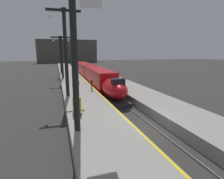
{
  "coord_description": "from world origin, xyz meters",
  "views": [
    {
      "loc": [
        -7.06,
        -12.9,
        6.53
      ],
      "look_at": [
        -0.42,
        8.61,
        1.8
      ],
      "focal_mm": 28.64,
      "sensor_mm": 36.0,
      "label": 1
    }
  ],
  "objects_px": {
    "highspeed_train_main": "(92,74)",
    "rolling_suitcase": "(78,83)",
    "ticket_machine_yellow": "(77,106)",
    "station_column_near": "(75,40)",
    "passenger_near_edge": "(74,80)",
    "station_column_mid": "(65,46)",
    "passenger_mid_platform": "(92,84)",
    "station_column_far": "(62,53)",
    "station_column_distant": "(60,51)"
  },
  "relations": [
    {
      "from": "station_column_mid",
      "to": "passenger_near_edge",
      "type": "bearing_deg",
      "value": 78.07
    },
    {
      "from": "highspeed_train_main",
      "to": "station_column_mid",
      "type": "distance_m",
      "value": 16.33
    },
    {
      "from": "highspeed_train_main",
      "to": "station_column_distant",
      "type": "xyz_separation_m",
      "value": [
        -5.9,
        13.67,
        4.84
      ]
    },
    {
      "from": "station_column_near",
      "to": "passenger_mid_platform",
      "type": "distance_m",
      "value": 14.62
    },
    {
      "from": "station_column_far",
      "to": "rolling_suitcase",
      "type": "distance_m",
      "value": 10.64
    },
    {
      "from": "station_column_near",
      "to": "passenger_near_edge",
      "type": "height_order",
      "value": "station_column_near"
    },
    {
      "from": "station_column_near",
      "to": "station_column_distant",
      "type": "xyz_separation_m",
      "value": [
        -0.05,
        38.63,
        -0.51
      ]
    },
    {
      "from": "station_column_near",
      "to": "station_column_mid",
      "type": "height_order",
      "value": "station_column_mid"
    },
    {
      "from": "station_column_far",
      "to": "rolling_suitcase",
      "type": "height_order",
      "value": "station_column_far"
    },
    {
      "from": "station_column_distant",
      "to": "passenger_near_edge",
      "type": "relative_size",
      "value": 5.65
    },
    {
      "from": "station_column_mid",
      "to": "station_column_far",
      "type": "height_order",
      "value": "station_column_mid"
    },
    {
      "from": "station_column_far",
      "to": "ticket_machine_yellow",
      "type": "bearing_deg",
      "value": -89.17
    },
    {
      "from": "highspeed_train_main",
      "to": "rolling_suitcase",
      "type": "relative_size",
      "value": 38.9
    },
    {
      "from": "highspeed_train_main",
      "to": "station_column_near",
      "type": "height_order",
      "value": "station_column_near"
    },
    {
      "from": "station_column_mid",
      "to": "rolling_suitcase",
      "type": "distance_m",
      "value": 9.84
    },
    {
      "from": "highspeed_train_main",
      "to": "station_column_distant",
      "type": "height_order",
      "value": "station_column_distant"
    },
    {
      "from": "passenger_mid_platform",
      "to": "passenger_near_edge",
      "type": "bearing_deg",
      "value": 114.16
    },
    {
      "from": "station_column_far",
      "to": "passenger_mid_platform",
      "type": "bearing_deg",
      "value": -75.96
    },
    {
      "from": "highspeed_train_main",
      "to": "station_column_far",
      "type": "relative_size",
      "value": 4.39
    },
    {
      "from": "station_column_far",
      "to": "station_column_distant",
      "type": "xyz_separation_m",
      "value": [
        -0.0,
        11.2,
        0.45
      ]
    },
    {
      "from": "highspeed_train_main",
      "to": "passenger_near_edge",
      "type": "relative_size",
      "value": 22.6
    },
    {
      "from": "highspeed_train_main",
      "to": "station_column_distant",
      "type": "relative_size",
      "value": 4.0
    },
    {
      "from": "rolling_suitcase",
      "to": "ticket_machine_yellow",
      "type": "bearing_deg",
      "value": -96.85
    },
    {
      "from": "station_column_far",
      "to": "station_column_distant",
      "type": "bearing_deg",
      "value": 90.0
    },
    {
      "from": "passenger_near_edge",
      "to": "passenger_mid_platform",
      "type": "distance_m",
      "value": 5.04
    },
    {
      "from": "station_column_distant",
      "to": "rolling_suitcase",
      "type": "relative_size",
      "value": 9.72
    },
    {
      "from": "highspeed_train_main",
      "to": "station_column_mid",
      "type": "xyz_separation_m",
      "value": [
        -5.9,
        -14.26,
        5.34
      ]
    },
    {
      "from": "highspeed_train_main",
      "to": "rolling_suitcase",
      "type": "xyz_separation_m",
      "value": [
        -3.76,
        -6.69,
        -0.57
      ]
    },
    {
      "from": "station_column_distant",
      "to": "station_column_far",
      "type": "bearing_deg",
      "value": -90.0
    },
    {
      "from": "highspeed_train_main",
      "to": "ticket_machine_yellow",
      "type": "xyz_separation_m",
      "value": [
        -5.55,
        -21.62,
        -0.14
      ]
    },
    {
      "from": "station_column_mid",
      "to": "station_column_far",
      "type": "xyz_separation_m",
      "value": [
        0.0,
        16.74,
        -0.95
      ]
    },
    {
      "from": "station_column_near",
      "to": "station_column_far",
      "type": "height_order",
      "value": "station_column_near"
    },
    {
      "from": "ticket_machine_yellow",
      "to": "passenger_near_edge",
      "type": "bearing_deg",
      "value": 85.46
    },
    {
      "from": "station_column_near",
      "to": "passenger_mid_platform",
      "type": "height_order",
      "value": "station_column_near"
    },
    {
      "from": "station_column_far",
      "to": "passenger_near_edge",
      "type": "xyz_separation_m",
      "value": [
        1.5,
        -9.65,
        -4.28
      ]
    },
    {
      "from": "station_column_distant",
      "to": "passenger_mid_platform",
      "type": "distance_m",
      "value": 26.12
    },
    {
      "from": "passenger_mid_platform",
      "to": "station_column_near",
      "type": "bearing_deg",
      "value": -104.9
    },
    {
      "from": "passenger_mid_platform",
      "to": "highspeed_train_main",
      "type": "bearing_deg",
      "value": 78.75
    },
    {
      "from": "station_column_mid",
      "to": "passenger_mid_platform",
      "type": "height_order",
      "value": "station_column_mid"
    },
    {
      "from": "highspeed_train_main",
      "to": "rolling_suitcase",
      "type": "distance_m",
      "value": 7.69
    },
    {
      "from": "passenger_mid_platform",
      "to": "ticket_machine_yellow",
      "type": "distance_m",
      "value": 10.37
    },
    {
      "from": "highspeed_train_main",
      "to": "station_column_distant",
      "type": "bearing_deg",
      "value": 113.34
    },
    {
      "from": "highspeed_train_main",
      "to": "station_column_near",
      "type": "distance_m",
      "value": 26.18
    },
    {
      "from": "station_column_far",
      "to": "rolling_suitcase",
      "type": "relative_size",
      "value": 8.86
    },
    {
      "from": "station_column_near",
      "to": "rolling_suitcase",
      "type": "relative_size",
      "value": 10.5
    },
    {
      "from": "station_column_distant",
      "to": "ticket_machine_yellow",
      "type": "xyz_separation_m",
      "value": [
        0.35,
        -35.29,
        -4.98
      ]
    },
    {
      "from": "passenger_mid_platform",
      "to": "rolling_suitcase",
      "type": "xyz_separation_m",
      "value": [
        -1.42,
        5.08,
        -0.69
      ]
    },
    {
      "from": "station_column_mid",
      "to": "passenger_mid_platform",
      "type": "xyz_separation_m",
      "value": [
        3.56,
        2.49,
        -5.23
      ]
    },
    {
      "from": "passenger_near_edge",
      "to": "ticket_machine_yellow",
      "type": "relative_size",
      "value": 1.06
    },
    {
      "from": "passenger_near_edge",
      "to": "station_column_distant",
      "type": "bearing_deg",
      "value": 94.11
    }
  ]
}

